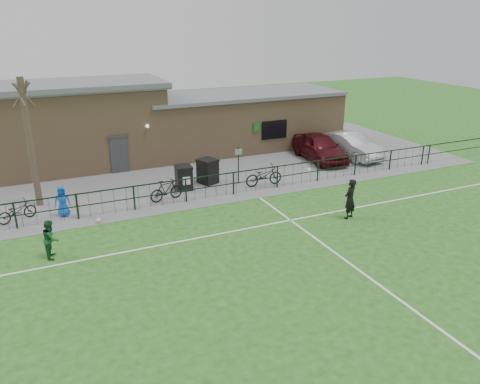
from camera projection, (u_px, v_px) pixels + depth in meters
name	position (u px, v px, depth m)	size (l,w,h in m)	color
ground	(299.00, 272.00, 16.44)	(90.00, 90.00, 0.00)	#215819
paving_strip	(182.00, 167.00, 27.97)	(34.00, 13.00, 0.02)	slate
pitch_line_touch	(217.00, 199.00, 23.10)	(28.00, 0.10, 0.01)	white
pitch_line_mid	(250.00, 228.00, 19.85)	(28.00, 0.10, 0.01)	white
pitch_line_perp	(345.00, 260.00, 17.21)	(0.10, 16.00, 0.01)	white
perimeter_fence	(215.00, 186.00, 23.06)	(28.00, 0.10, 1.20)	black
bare_tree	(30.00, 144.00, 21.27)	(0.30, 0.30, 6.00)	#46362A
wheelie_bin_left	(184.00, 178.00, 24.17)	(0.78, 0.89, 1.18)	black
wheelie_bin_right	(208.00, 172.00, 25.07)	(0.82, 0.93, 1.24)	black
sign_post	(238.00, 166.00, 24.87)	(0.06, 0.06, 2.00)	black
car_maroon	(320.00, 147.00, 29.14)	(1.95, 4.85, 1.65)	#400B10
car_silver	(349.00, 145.00, 29.72)	(1.65, 4.72, 1.55)	#B2B6BB
bicycle_c	(17.00, 211.00, 20.38)	(0.59, 1.70, 0.89)	black
bicycle_d	(166.00, 190.00, 22.68)	(0.49, 1.74, 1.04)	black
bicycle_e	(264.00, 176.00, 24.73)	(0.71, 2.04, 1.07)	black
spectator_child	(62.00, 201.00, 20.80)	(0.69, 0.45, 1.42)	blue
goalkeeper_kick	(349.00, 198.00, 20.58)	(1.12, 2.89, 1.82)	black
outfield_player	(51.00, 239.00, 17.23)	(0.71, 0.56, 1.47)	#164F25
ball_ground	(99.00, 221.00, 20.31)	(0.23, 0.23, 0.23)	white
clubhouse	(152.00, 123.00, 29.42)	(24.25, 5.40, 4.96)	#A2805A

